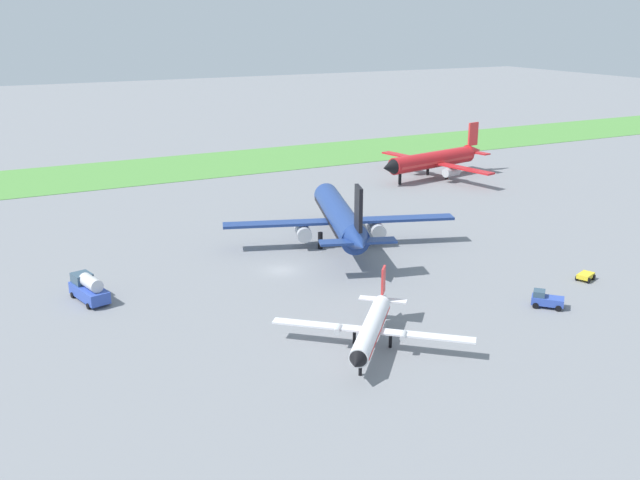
{
  "coord_description": "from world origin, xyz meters",
  "views": [
    {
      "loc": [
        -36.3,
        -82.4,
        32.34
      ],
      "look_at": [
        6.29,
        1.14,
        3.0
      ],
      "focal_mm": 40.33,
      "sensor_mm": 36.0,
      "label": 1
    }
  ],
  "objects_px": {
    "baggage_cart_near_gate": "(586,276)",
    "pushback_tug_midfield": "(546,300)",
    "airplane_parked_jet_far": "(434,160)",
    "airplane_foreground_turboprop": "(372,327)",
    "airplane_midfield_jet": "(340,217)",
    "fuel_truck_by_runway": "(89,288)"
  },
  "relations": [
    {
      "from": "airplane_parked_jet_far",
      "to": "airplane_foreground_turboprop",
      "type": "relative_size",
      "value": 1.78
    },
    {
      "from": "airplane_midfield_jet",
      "to": "airplane_foreground_turboprop",
      "type": "bearing_deg",
      "value": 175.6
    },
    {
      "from": "airplane_foreground_turboprop",
      "to": "baggage_cart_near_gate",
      "type": "distance_m",
      "value": 34.86
    },
    {
      "from": "baggage_cart_near_gate",
      "to": "fuel_truck_by_runway",
      "type": "relative_size",
      "value": 0.41
    },
    {
      "from": "airplane_midfield_jet",
      "to": "baggage_cart_near_gate",
      "type": "bearing_deg",
      "value": -123.28
    },
    {
      "from": "airplane_foreground_turboprop",
      "to": "pushback_tug_midfield",
      "type": "relative_size",
      "value": 4.31
    },
    {
      "from": "fuel_truck_by_runway",
      "to": "airplane_parked_jet_far",
      "type": "bearing_deg",
      "value": -77.84
    },
    {
      "from": "fuel_truck_by_runway",
      "to": "baggage_cart_near_gate",
      "type": "bearing_deg",
      "value": -124.31
    },
    {
      "from": "airplane_foreground_turboprop",
      "to": "baggage_cart_near_gate",
      "type": "xyz_separation_m",
      "value": [
        34.54,
        4.44,
        -1.71
      ]
    },
    {
      "from": "airplane_midfield_jet",
      "to": "airplane_foreground_turboprop",
      "type": "distance_m",
      "value": 34.28
    },
    {
      "from": "airplane_parked_jet_far",
      "to": "airplane_midfield_jet",
      "type": "height_order",
      "value": "airplane_midfield_jet"
    },
    {
      "from": "airplane_parked_jet_far",
      "to": "pushback_tug_midfield",
      "type": "relative_size",
      "value": 7.67
    },
    {
      "from": "airplane_parked_jet_far",
      "to": "airplane_foreground_turboprop",
      "type": "height_order",
      "value": "airplane_parked_jet_far"
    },
    {
      "from": "airplane_foreground_turboprop",
      "to": "fuel_truck_by_runway",
      "type": "height_order",
      "value": "airplane_foreground_turboprop"
    },
    {
      "from": "baggage_cart_near_gate",
      "to": "airplane_foreground_turboprop",
      "type": "bearing_deg",
      "value": 165.74
    },
    {
      "from": "baggage_cart_near_gate",
      "to": "pushback_tug_midfield",
      "type": "bearing_deg",
      "value": -179.72
    },
    {
      "from": "baggage_cart_near_gate",
      "to": "airplane_midfield_jet",
      "type": "bearing_deg",
      "value": 106.38
    },
    {
      "from": "airplane_parked_jet_far",
      "to": "fuel_truck_by_runway",
      "type": "bearing_deg",
      "value": 14.59
    },
    {
      "from": "airplane_midfield_jet",
      "to": "airplane_foreground_turboprop",
      "type": "relative_size",
      "value": 1.99
    },
    {
      "from": "airplane_midfield_jet",
      "to": "baggage_cart_near_gate",
      "type": "distance_m",
      "value": 34.48
    },
    {
      "from": "airplane_foreground_turboprop",
      "to": "pushback_tug_midfield",
      "type": "distance_m",
      "value": 23.65
    },
    {
      "from": "airplane_midfield_jet",
      "to": "baggage_cart_near_gate",
      "type": "xyz_separation_m",
      "value": [
        21.09,
        -27.02,
        -3.76
      ]
    }
  ]
}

